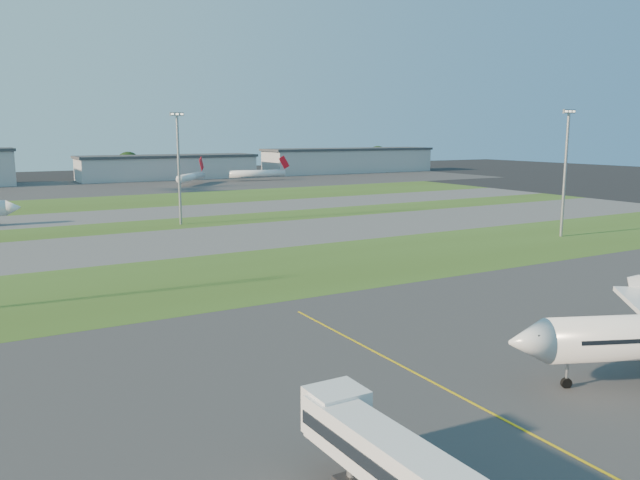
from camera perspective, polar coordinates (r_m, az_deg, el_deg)
ground at (r=48.81m, az=9.78°, el=-15.99°), size 700.00×700.00×0.00m
apron_near at (r=48.81m, az=9.78°, el=-15.99°), size 300.00×70.00×0.01m
grass_strip_a at (r=92.65m, az=-11.12°, el=-3.60°), size 300.00×34.00×0.01m
taxiway_a at (r=123.80m, az=-16.05°, el=-0.45°), size 300.00×32.00×0.01m
grass_strip_b at (r=147.93m, az=-18.38°, el=1.04°), size 300.00×18.00×0.01m
taxiway_b at (r=169.37m, az=-19.87°, el=2.00°), size 300.00×26.00×0.01m
grass_strip_c at (r=201.76m, az=-21.52°, el=3.05°), size 300.00×40.00×0.01m
apron_far at (r=261.04m, az=-23.48°, el=4.29°), size 400.00×80.00×0.01m
yellow_line at (r=51.88m, az=14.19°, el=-14.55°), size 0.25×60.00×0.02m
mini_jet_near at (r=265.46m, az=-11.68°, el=5.68°), size 19.17×23.46×9.48m
mini_jet_far at (r=283.64m, az=-5.71°, el=6.08°), size 28.62×5.65×9.48m
light_mast_centre at (r=148.27m, az=-12.80°, el=7.07°), size 3.20×0.70×25.80m
light_mast_east at (r=136.73m, az=21.54°, el=6.43°), size 3.20×0.70×25.80m
hangar_east at (r=300.84m, az=-13.71°, el=6.51°), size 81.60×23.00×11.20m
hangar_far_east at (r=342.28m, az=2.70°, el=7.30°), size 96.90×23.00×13.20m
tree_mid_east at (r=310.60m, az=-17.12°, el=6.67°), size 11.55×11.55×12.60m
tree_east at (r=333.42m, az=-4.28°, el=7.13°), size 10.45×10.45×11.40m
tree_far_east at (r=372.20m, az=5.30°, el=7.59°), size 12.65×12.65×13.80m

